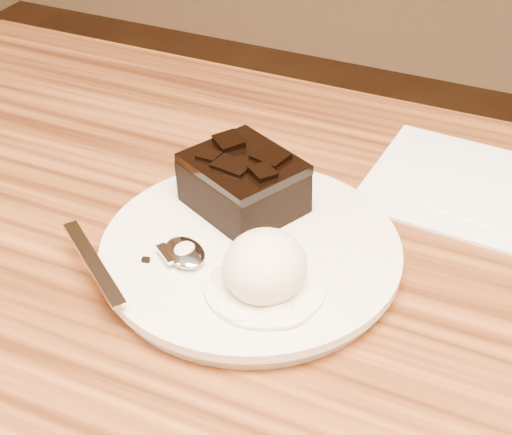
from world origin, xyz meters
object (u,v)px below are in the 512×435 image
at_px(plate, 251,255).
at_px(ice_cream_scoop, 265,266).
at_px(spoon, 185,254).
at_px(napkin, 459,183).
at_px(brownie, 243,187).

relative_size(plate, ice_cream_scoop, 3.67).
bearing_deg(spoon, napkin, -1.24).
bearing_deg(ice_cream_scoop, brownie, 123.65).
height_order(ice_cream_scoop, napkin, ice_cream_scoop).
bearing_deg(plate, spoon, -136.79).
xyz_separation_m(brownie, napkin, (0.16, 0.14, -0.04)).
bearing_deg(plate, napkin, 54.75).
bearing_deg(ice_cream_scoop, napkin, 66.59).
bearing_deg(napkin, spoon, -127.49).
bearing_deg(spoon, brownie, 28.14).
bearing_deg(brownie, spoon, -98.11).
distance_m(ice_cream_scoop, napkin, 0.25).
distance_m(plate, spoon, 0.06).
relative_size(plate, napkin, 1.50).
relative_size(brownie, napkin, 0.55).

